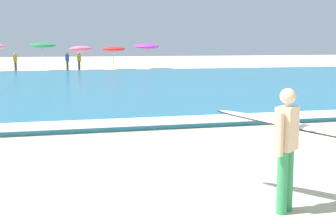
{
  "coord_description": "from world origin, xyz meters",
  "views": [
    {
      "loc": [
        0.12,
        -6.39,
        2.33
      ],
      "look_at": [
        2.38,
        1.97,
        1.1
      ],
      "focal_mm": 52.01,
      "sensor_mm": 36.0,
      "label": 1
    }
  ],
  "objects_px": {
    "beach_umbrella_3": "(43,45)",
    "beachgoer_near_row_right": "(79,61)",
    "beachgoer_near_row_left": "(67,61)",
    "beachgoer_near_row_mid": "(15,62)",
    "beach_umbrella_4": "(81,49)",
    "surfer_with_board": "(294,136)",
    "beach_umbrella_5": "(113,49)",
    "beach_umbrella_6": "(147,46)"
  },
  "relations": [
    {
      "from": "beach_umbrella_4",
      "to": "beachgoer_near_row_right",
      "type": "relative_size",
      "value": 1.36
    },
    {
      "from": "beach_umbrella_3",
      "to": "surfer_with_board",
      "type": "bearing_deg",
      "value": -85.54
    },
    {
      "from": "beach_umbrella_3",
      "to": "beach_umbrella_6",
      "type": "bearing_deg",
      "value": 3.88
    },
    {
      "from": "surfer_with_board",
      "to": "beachgoer_near_row_left",
      "type": "relative_size",
      "value": 1.51
    },
    {
      "from": "beach_umbrella_5",
      "to": "beach_umbrella_6",
      "type": "distance_m",
      "value": 3.16
    },
    {
      "from": "beach_umbrella_5",
      "to": "beachgoer_near_row_left",
      "type": "bearing_deg",
      "value": -157.01
    },
    {
      "from": "beach_umbrella_4",
      "to": "beachgoer_near_row_mid",
      "type": "distance_m",
      "value": 5.64
    },
    {
      "from": "beach_umbrella_4",
      "to": "beachgoer_near_row_left",
      "type": "height_order",
      "value": "beach_umbrella_4"
    },
    {
      "from": "beach_umbrella_3",
      "to": "beachgoer_near_row_left",
      "type": "relative_size",
      "value": 1.51
    },
    {
      "from": "beachgoer_near_row_right",
      "to": "beach_umbrella_4",
      "type": "bearing_deg",
      "value": 79.15
    },
    {
      "from": "beachgoer_near_row_right",
      "to": "beach_umbrella_3",
      "type": "bearing_deg",
      "value": 146.51
    },
    {
      "from": "beachgoer_near_row_left",
      "to": "beachgoer_near_row_right",
      "type": "relative_size",
      "value": 1.0
    },
    {
      "from": "beach_umbrella_4",
      "to": "beach_umbrella_6",
      "type": "height_order",
      "value": "beach_umbrella_6"
    },
    {
      "from": "surfer_with_board",
      "to": "beachgoer_near_row_right",
      "type": "bearing_deg",
      "value": 90.04
    },
    {
      "from": "beachgoer_near_row_left",
      "to": "beachgoer_near_row_mid",
      "type": "height_order",
      "value": "same"
    },
    {
      "from": "beach_umbrella_6",
      "to": "beachgoer_near_row_mid",
      "type": "bearing_deg",
      "value": -170.25
    },
    {
      "from": "beach_umbrella_3",
      "to": "beach_umbrella_6",
      "type": "xyz_separation_m",
      "value": [
        9.23,
        0.63,
        -0.1
      ]
    },
    {
      "from": "beachgoer_near_row_left",
      "to": "beachgoer_near_row_right",
      "type": "xyz_separation_m",
      "value": [
        0.93,
        -0.42,
        0.0
      ]
    },
    {
      "from": "beach_umbrella_4",
      "to": "beach_umbrella_5",
      "type": "bearing_deg",
      "value": 8.27
    },
    {
      "from": "beach_umbrella_3",
      "to": "beach_umbrella_4",
      "type": "bearing_deg",
      "value": -2.28
    },
    {
      "from": "beach_umbrella_5",
      "to": "beachgoer_near_row_mid",
      "type": "relative_size",
      "value": 1.32
    },
    {
      "from": "beach_umbrella_6",
      "to": "beach_umbrella_5",
      "type": "bearing_deg",
      "value": -173.93
    },
    {
      "from": "beachgoer_near_row_right",
      "to": "beachgoer_near_row_mid",
      "type": "bearing_deg",
      "value": 173.76
    },
    {
      "from": "beach_umbrella_4",
      "to": "beachgoer_near_row_left",
      "type": "relative_size",
      "value": 1.36
    },
    {
      "from": "surfer_with_board",
      "to": "beachgoer_near_row_mid",
      "type": "xyz_separation_m",
      "value": [
        -5.11,
        35.7,
        -0.19
      ]
    },
    {
      "from": "beach_umbrella_4",
      "to": "beach_umbrella_6",
      "type": "xyz_separation_m",
      "value": [
        6.02,
        0.75,
        0.23
      ]
    },
    {
      "from": "beach_umbrella_3",
      "to": "beachgoer_near_row_right",
      "type": "height_order",
      "value": "beach_umbrella_3"
    },
    {
      "from": "beachgoer_near_row_mid",
      "to": "beachgoer_near_row_right",
      "type": "xyz_separation_m",
      "value": [
        5.08,
        -0.56,
        0.0
      ]
    },
    {
      "from": "beach_umbrella_3",
      "to": "beachgoer_near_row_left",
      "type": "bearing_deg",
      "value": -37.27
    },
    {
      "from": "surfer_with_board",
      "to": "beach_umbrella_3",
      "type": "distance_m",
      "value": 37.17
    },
    {
      "from": "beachgoer_near_row_mid",
      "to": "surfer_with_board",
      "type": "bearing_deg",
      "value": -81.85
    },
    {
      "from": "beach_umbrella_3",
      "to": "beachgoer_near_row_mid",
      "type": "distance_m",
      "value": 2.9
    },
    {
      "from": "beach_umbrella_3",
      "to": "beach_umbrella_4",
      "type": "height_order",
      "value": "beach_umbrella_3"
    },
    {
      "from": "beachgoer_near_row_left",
      "to": "surfer_with_board",
      "type": "bearing_deg",
      "value": -88.46
    },
    {
      "from": "beach_umbrella_3",
      "to": "beachgoer_near_row_mid",
      "type": "height_order",
      "value": "beach_umbrella_3"
    },
    {
      "from": "beach_umbrella_4",
      "to": "surfer_with_board",
      "type": "bearing_deg",
      "value": -90.49
    },
    {
      "from": "surfer_with_board",
      "to": "beach_umbrella_5",
      "type": "height_order",
      "value": "beach_umbrella_5"
    },
    {
      "from": "beach_umbrella_4",
      "to": "beachgoer_near_row_mid",
      "type": "xyz_separation_m",
      "value": [
        -5.42,
        -1.21,
        -0.97
      ]
    },
    {
      "from": "beachgoer_near_row_left",
      "to": "beachgoer_near_row_mid",
      "type": "bearing_deg",
      "value": 178.19
    },
    {
      "from": "surfer_with_board",
      "to": "beach_umbrella_4",
      "type": "xyz_separation_m",
      "value": [
        0.31,
        36.91,
        0.78
      ]
    },
    {
      "from": "beach_umbrella_5",
      "to": "surfer_with_board",
      "type": "bearing_deg",
      "value": -94.9
    },
    {
      "from": "surfer_with_board",
      "to": "beach_umbrella_3",
      "type": "bearing_deg",
      "value": 94.46
    }
  ]
}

